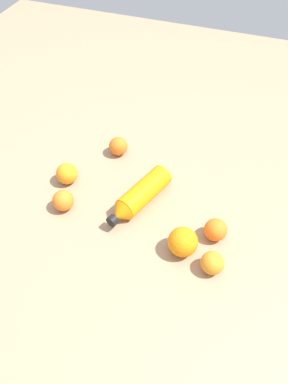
# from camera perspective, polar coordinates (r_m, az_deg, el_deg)

# --- Properties ---
(ground_plane) EXTENTS (2.40, 2.40, 0.00)m
(ground_plane) POSITION_cam_1_polar(r_m,az_deg,el_deg) (1.16, 1.15, -1.33)
(ground_plane) COLOR #9E7F60
(water_bottle) EXTENTS (0.14, 0.24, 0.07)m
(water_bottle) POSITION_cam_1_polar(r_m,az_deg,el_deg) (1.13, -0.68, -0.62)
(water_bottle) COLOR orange
(water_bottle) RESTS_ON ground_plane
(orange_0) EXTENTS (0.08, 0.08, 0.08)m
(orange_0) POSITION_cam_1_polar(r_m,az_deg,el_deg) (1.02, 5.84, -7.45)
(orange_0) COLOR orange
(orange_0) RESTS_ON ground_plane
(orange_1) EXTENTS (0.06, 0.06, 0.06)m
(orange_1) POSITION_cam_1_polar(r_m,az_deg,el_deg) (1.15, -12.02, -1.26)
(orange_1) COLOR orange
(orange_1) RESTS_ON ground_plane
(orange_2) EXTENTS (0.07, 0.07, 0.07)m
(orange_2) POSITION_cam_1_polar(r_m,az_deg,el_deg) (1.22, -11.49, 2.72)
(orange_2) COLOR orange
(orange_2) RESTS_ON ground_plane
(orange_3) EXTENTS (0.06, 0.06, 0.06)m
(orange_3) POSITION_cam_1_polar(r_m,az_deg,el_deg) (1.07, 10.69, -5.58)
(orange_3) COLOR orange
(orange_3) RESTS_ON ground_plane
(orange_4) EXTENTS (0.06, 0.06, 0.06)m
(orange_4) POSITION_cam_1_polar(r_m,az_deg,el_deg) (1.29, -3.88, 6.87)
(orange_4) COLOR orange
(orange_4) RESTS_ON ground_plane
(orange_5) EXTENTS (0.06, 0.06, 0.06)m
(orange_5) POSITION_cam_1_polar(r_m,az_deg,el_deg) (1.01, 10.21, -10.42)
(orange_5) COLOR orange
(orange_5) RESTS_ON ground_plane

